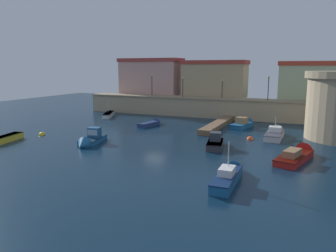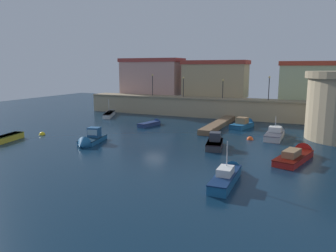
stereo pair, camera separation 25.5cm
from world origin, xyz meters
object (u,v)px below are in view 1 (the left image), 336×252
moored_boat_3 (298,154)px  mooring_buoy_0 (250,140)px  quay_lamp_2 (222,85)px  moored_boat_4 (216,142)px  moored_boat_0 (152,123)px  moored_boat_7 (229,174)px  quay_lamp_0 (152,82)px  moored_boat_2 (109,114)px  moored_boat_6 (90,140)px  moored_boat_5 (244,124)px  quay_lamp_1 (183,83)px  moored_boat_8 (275,133)px  moored_boat_1 (4,139)px  quay_lamp_3 (269,84)px  mooring_buoy_1 (42,135)px

moored_boat_3 → mooring_buoy_0: (-5.53, 6.49, -0.39)m
quay_lamp_2 → moored_boat_4: 21.44m
moored_boat_0 → mooring_buoy_0: bearing=-93.1°
moored_boat_7 → moored_boat_0: bearing=38.4°
quay_lamp_0 → moored_boat_0: 13.91m
moored_boat_2 → moored_boat_4: moored_boat_2 is taller
moored_boat_3 → moored_boat_6: bearing=112.4°
moored_boat_3 → moored_boat_5: bearing=42.5°
quay_lamp_1 → moored_boat_2: 13.86m
moored_boat_5 → mooring_buoy_0: bearing=-151.0°
quay_lamp_1 → moored_boat_7: (15.62, -30.47, -5.12)m
moored_boat_6 → moored_boat_8: moored_boat_8 is taller
quay_lamp_2 → moored_boat_5: bearing=-54.4°
quay_lamp_0 → moored_boat_6: (4.72, -24.93, -5.38)m
moored_boat_4 → moored_boat_5: moored_boat_4 is taller
quay_lamp_0 → mooring_buoy_0: quay_lamp_0 is taller
quay_lamp_2 → moored_boat_1: bearing=-122.3°
moored_boat_5 → moored_boat_8: moored_boat_8 is taller
quay_lamp_3 → moored_boat_8: 13.82m
moored_boat_5 → mooring_buoy_0: moored_boat_5 is taller
moored_boat_4 → moored_boat_6: moored_boat_6 is taller
moored_boat_2 → mooring_buoy_1: moored_boat_2 is taller
quay_lamp_3 → moored_boat_0: bearing=-142.3°
quay_lamp_2 → mooring_buoy_0: bearing=-64.1°
quay_lamp_1 → moored_boat_1: quay_lamp_1 is taller
quay_lamp_0 → quay_lamp_1: bearing=0.0°
moored_boat_0 → moored_boat_4: (12.05, -8.90, 0.21)m
quay_lamp_1 → quay_lamp_3: (14.44, -0.00, 0.15)m
quay_lamp_0 → quay_lamp_2: quay_lamp_0 is taller
moored_boat_0 → moored_boat_2: size_ratio=0.69×
moored_boat_1 → quay_lamp_0: bearing=159.8°
quay_lamp_0 → moored_boat_5: quay_lamp_0 is taller
quay_lamp_0 → quay_lamp_1: size_ratio=1.11×
moored_boat_1 → quay_lamp_1: bearing=148.4°
mooring_buoy_1 → quay_lamp_3: bearing=43.8°
moored_boat_1 → moored_boat_7: (26.36, -2.33, 0.08)m
moored_boat_2 → moored_boat_6: size_ratio=1.28×
moored_boat_0 → moored_boat_6: (-0.98, -13.50, 0.14)m
moored_boat_2 → moored_boat_3: 35.24m
quay_lamp_2 → moored_boat_6: quay_lamp_2 is taller
moored_boat_1 → moored_boat_4: (22.45, 7.81, 0.11)m
quay_lamp_1 → moored_boat_7: quay_lamp_1 is taller
quay_lamp_3 → moored_boat_5: size_ratio=0.67×
moored_boat_3 → mooring_buoy_1: size_ratio=9.95×
moored_boat_7 → mooring_buoy_1: bearing=72.8°
moored_boat_3 → moored_boat_6: moored_boat_6 is taller
quay_lamp_0 → moored_boat_7: size_ratio=0.56×
moored_boat_0 → moored_boat_3: moored_boat_3 is taller
moored_boat_5 → moored_boat_8: size_ratio=0.82×
moored_boat_8 → moored_boat_0: bearing=86.8°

